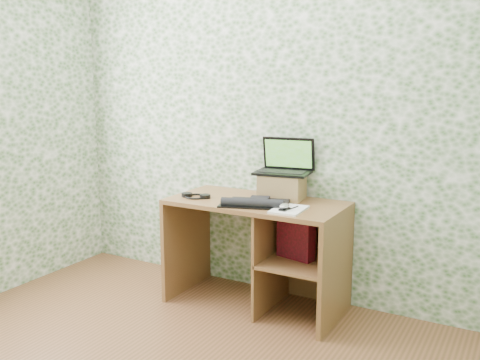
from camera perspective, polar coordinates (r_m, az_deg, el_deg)
The scene contains 10 objects.
wall_back at distance 3.85m, azimuth 3.95°, elevation 6.69°, with size 3.50×3.50×0.00m, color silver.
desk at distance 3.72m, azimuth 3.01°, elevation -6.33°, with size 1.20×0.60×0.75m.
riser at distance 3.71m, azimuth 4.51°, elevation -0.70°, with size 0.29×0.24×0.17m, color brown.
laptop at distance 3.72m, azimuth 4.80°, elevation 1.61°, with size 0.40×0.31×0.25m.
keyboard at distance 3.51m, azimuth 1.74°, elevation -2.45°, with size 0.45×0.34×0.06m.
headphones at distance 3.77m, azimuth -4.73°, elevation -1.72°, with size 0.22×0.18×0.03m.
notepad at distance 3.41m, azimuth 5.23°, elevation -3.15°, with size 0.19×0.27×0.01m, color silver.
mouse at distance 3.36m, azimuth 4.76°, elevation -2.95°, with size 0.06×0.09×0.03m, color #B0B0B2.
pen at distance 3.41m, azimuth 5.73°, elevation -2.96°, with size 0.01×0.01×0.11m, color black.
red_box at distance 3.58m, azimuth 5.98°, elevation -5.96°, with size 0.26×0.08×0.31m, color maroon.
Camera 1 is at (1.64, -1.72, 1.58)m, focal length 40.00 mm.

